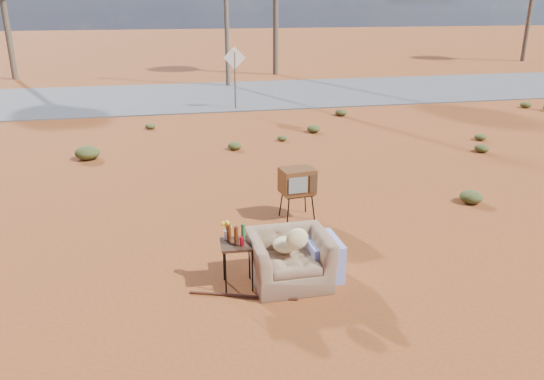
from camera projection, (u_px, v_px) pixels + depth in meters
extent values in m
plane|color=brown|center=(259.00, 271.00, 7.63)|extent=(140.00, 140.00, 0.00)
cube|color=#565659|center=(188.00, 96.00, 21.41)|extent=(140.00, 7.00, 0.04)
imported|color=#805F45|center=(290.00, 251.00, 7.17)|extent=(1.09, 0.71, 0.94)
ellipsoid|color=#DCC886|center=(285.00, 245.00, 7.18)|extent=(0.34, 0.34, 0.20)
ellipsoid|color=#DCC886|center=(297.00, 239.00, 6.93)|extent=(0.30, 0.15, 0.30)
cube|color=navy|center=(322.00, 257.00, 7.43)|extent=(0.46, 0.71, 0.55)
cube|color=black|center=(297.00, 193.00, 9.32)|extent=(0.55, 0.45, 0.03)
cylinder|color=black|center=(288.00, 211.00, 9.17)|extent=(0.03, 0.03, 0.46)
cylinder|color=black|center=(313.00, 208.00, 9.31)|extent=(0.03, 0.03, 0.46)
cylinder|color=black|center=(281.00, 204.00, 9.49)|extent=(0.03, 0.03, 0.46)
cylinder|color=black|center=(305.00, 201.00, 9.64)|extent=(0.03, 0.03, 0.46)
cube|color=brown|center=(297.00, 181.00, 9.24)|extent=(0.62, 0.51, 0.45)
cube|color=slate|center=(298.00, 185.00, 9.01)|extent=(0.34, 0.06, 0.28)
cube|color=#472D19|center=(313.00, 184.00, 9.10)|extent=(0.13, 0.04, 0.32)
cube|color=#331E12|center=(237.00, 244.00, 7.02)|extent=(0.47, 0.47, 0.04)
cylinder|color=black|center=(226.00, 272.00, 6.94)|extent=(0.02, 0.02, 0.62)
cylinder|color=black|center=(252.00, 270.00, 6.99)|extent=(0.02, 0.02, 0.62)
cylinder|color=black|center=(224.00, 260.00, 7.27)|extent=(0.02, 0.02, 0.62)
cylinder|color=black|center=(249.00, 258.00, 7.32)|extent=(0.02, 0.02, 0.62)
cylinder|color=#4B1E0C|center=(229.00, 234.00, 7.01)|extent=(0.06, 0.06, 0.23)
cylinder|color=#4B1E0C|center=(236.00, 237.00, 6.91)|extent=(0.06, 0.06, 0.25)
cylinder|color=#265725|center=(243.00, 233.00, 7.08)|extent=(0.05, 0.05, 0.21)
cylinder|color=#B80E24|center=(242.00, 242.00, 6.92)|extent=(0.06, 0.06, 0.12)
cylinder|color=silver|center=(226.00, 235.00, 7.10)|extent=(0.07, 0.07, 0.12)
ellipsoid|color=yellow|center=(226.00, 225.00, 7.05)|extent=(0.14, 0.14, 0.11)
cylinder|color=#532216|center=(243.00, 296.00, 6.94)|extent=(1.37, 0.51, 0.04)
cylinder|color=brown|center=(235.00, 81.00, 18.63)|extent=(0.06, 0.06, 2.00)
cube|color=silver|center=(235.00, 58.00, 18.36)|extent=(0.78, 0.04, 0.78)
cylinder|color=brown|center=(5.00, 16.00, 25.23)|extent=(0.28, 0.28, 6.00)
cylinder|color=brown|center=(276.00, 4.00, 26.77)|extent=(0.28, 0.28, 7.00)
cylinder|color=brown|center=(530.00, 8.00, 33.05)|extent=(0.28, 0.28, 6.50)
ellipsoid|color=#464C21|center=(471.00, 197.00, 10.15)|extent=(0.44, 0.44, 0.24)
ellipsoid|color=#464C21|center=(88.00, 153.00, 12.94)|extent=(0.60, 0.60, 0.33)
ellipsoid|color=#464C21|center=(482.00, 148.00, 13.57)|extent=(0.36, 0.36, 0.20)
ellipsoid|color=#464C21|center=(313.00, 129.00, 15.59)|extent=(0.40, 0.40, 0.22)
ellipsoid|color=#464C21|center=(150.00, 126.00, 16.03)|extent=(0.30, 0.30, 0.17)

